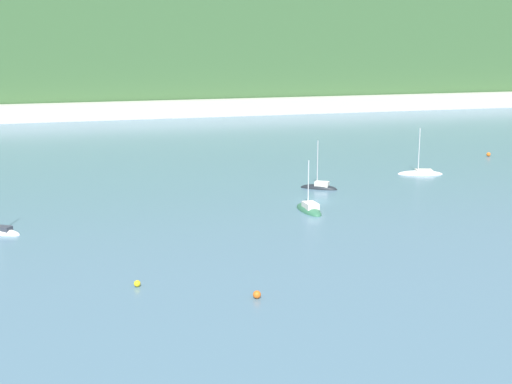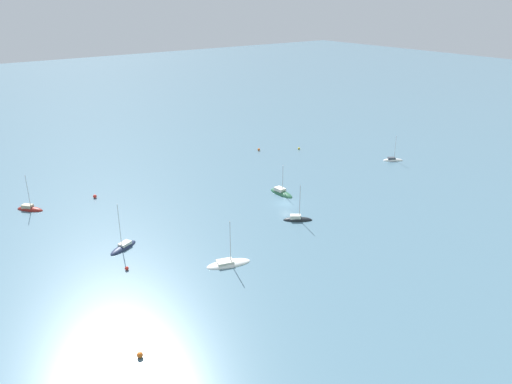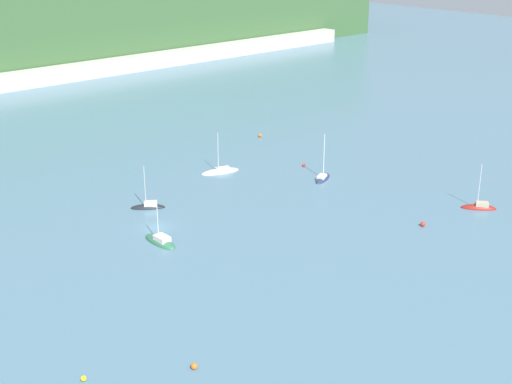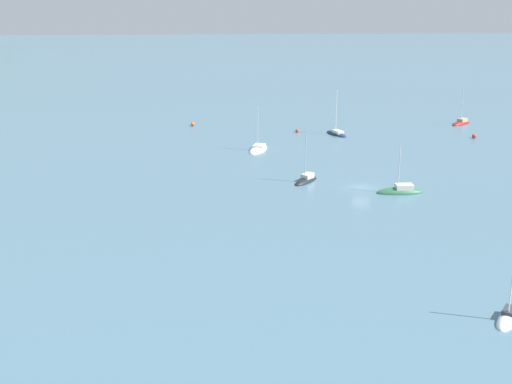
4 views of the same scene
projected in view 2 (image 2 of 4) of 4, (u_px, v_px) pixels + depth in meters
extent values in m
plane|color=slate|center=(286.00, 204.00, 113.90)|extent=(600.00, 600.00, 0.00)
ellipsoid|color=#232D4C|center=(123.00, 248.00, 94.13)|extent=(6.83, 4.71, 1.39)
cube|color=silver|center=(125.00, 244.00, 94.30)|extent=(2.76, 2.33, 0.61)
cylinder|color=silver|center=(120.00, 226.00, 92.07)|extent=(0.14, 0.14, 8.82)
ellipsoid|color=black|center=(298.00, 220.00, 105.68)|extent=(6.11, 5.18, 1.43)
cube|color=silver|center=(295.00, 217.00, 105.37)|extent=(2.58, 2.38, 0.84)
cylinder|color=#B2B2B7|center=(300.00, 202.00, 104.13)|extent=(0.14, 0.14, 7.53)
ellipsoid|color=white|center=(229.00, 264.00, 88.56)|extent=(8.55, 5.09, 1.29)
cube|color=beige|center=(225.00, 262.00, 88.14)|extent=(3.36, 2.77, 0.50)
cylinder|color=silver|center=(230.00, 242.00, 87.07)|extent=(0.14, 0.14, 8.02)
ellipsoid|color=#2D6647|center=(281.00, 194.00, 119.56)|extent=(2.69, 7.38, 1.71)
cube|color=silver|center=(280.00, 190.00, 119.65)|extent=(1.82, 2.68, 0.88)
cylinder|color=silver|center=(283.00, 179.00, 117.85)|extent=(0.14, 0.14, 6.80)
ellipsoid|color=maroon|center=(30.00, 210.00, 110.67)|extent=(5.62, 6.08, 1.55)
cube|color=tan|center=(27.00, 206.00, 110.46)|extent=(2.55, 2.64, 0.82)
cylinder|color=silver|center=(28.00, 192.00, 108.98)|extent=(0.14, 0.14, 7.87)
ellipsoid|color=white|center=(393.00, 161.00, 143.03)|extent=(5.73, 4.71, 1.40)
cube|color=#333842|center=(392.00, 158.00, 142.76)|extent=(2.41, 2.20, 0.61)
cylinder|color=silver|center=(395.00, 148.00, 141.59)|extent=(0.14, 0.14, 7.02)
sphere|color=red|center=(95.00, 196.00, 116.90)|extent=(0.86, 0.86, 0.86)
sphere|color=yellow|center=(299.00, 148.00, 153.05)|extent=(0.67, 0.67, 0.67)
sphere|color=orange|center=(140.00, 355.00, 65.81)|extent=(0.84, 0.84, 0.84)
sphere|color=orange|center=(259.00, 149.00, 151.89)|extent=(0.78, 0.78, 0.78)
sphere|color=red|center=(127.00, 268.00, 86.61)|extent=(0.69, 0.69, 0.69)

